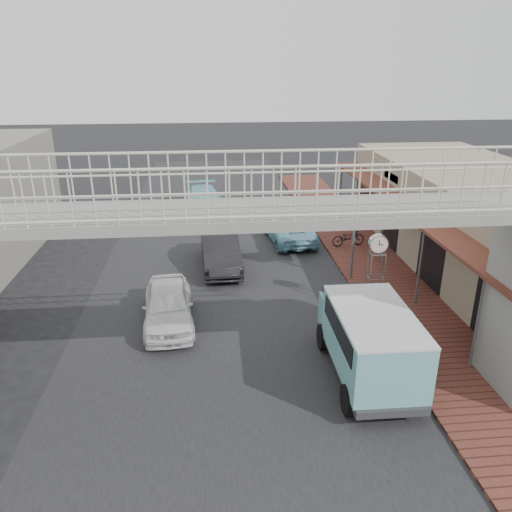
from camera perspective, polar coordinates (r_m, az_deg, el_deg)
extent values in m
plane|color=black|center=(16.76, -3.46, -8.24)|extent=(120.00, 120.00, 0.00)
cube|color=black|center=(16.76, -3.46, -8.23)|extent=(10.00, 60.00, 0.01)
cube|color=brown|center=(20.59, 14.59, -2.90)|extent=(3.00, 40.00, 0.10)
cube|color=gray|center=(22.68, 24.99, 3.27)|extent=(6.00, 18.00, 4.00)
cube|color=brown|center=(20.96, 17.51, 5.52)|extent=(1.80, 18.00, 0.12)
cube|color=silver|center=(24.15, 15.28, 8.74)|extent=(0.08, 2.60, 0.90)
cube|color=#B21914|center=(18.40, 22.13, 4.09)|extent=(0.08, 2.20, 0.80)
cube|color=gray|center=(11.04, -3.22, 4.76)|extent=(14.00, 2.00, 0.24)
cube|color=beige|center=(11.80, -3.49, 9.19)|extent=(14.00, 0.08, 1.10)
cube|color=beige|center=(9.95, -3.06, 6.90)|extent=(14.00, 0.08, 1.10)
imported|color=white|center=(16.97, -10.01, -5.54)|extent=(1.91, 4.14, 1.37)
imported|color=black|center=(21.30, -4.07, 0.56)|extent=(1.74, 4.47, 1.45)
imported|color=#71B2C5|center=(24.48, 3.79, 3.03)|extent=(2.36, 4.43, 1.19)
imported|color=#80CEDE|center=(29.04, -6.07, 6.22)|extent=(2.35, 5.25, 1.50)
cylinder|color=black|center=(15.61, 7.70, -9.15)|extent=(0.28, 0.80, 0.79)
cylinder|color=black|center=(16.06, 13.95, -8.69)|extent=(0.28, 0.80, 0.79)
cylinder|color=black|center=(13.14, 10.58, -15.86)|extent=(0.28, 0.80, 0.79)
cylinder|color=black|center=(13.68, 18.01, -14.99)|extent=(0.28, 0.80, 0.79)
cube|color=#6CB8BC|center=(13.80, 13.17, -9.41)|extent=(1.97, 3.65, 1.53)
cube|color=#6CB8BC|center=(15.67, 10.83, -6.37)|extent=(1.85, 1.04, 1.02)
cube|color=black|center=(13.60, 13.32, -7.89)|extent=(2.01, 2.97, 0.57)
cube|color=silver|center=(13.42, 13.46, -6.49)|extent=(2.00, 3.65, 0.07)
imported|color=black|center=(23.96, 10.50, 2.12)|extent=(1.65, 0.76, 0.84)
imported|color=black|center=(28.85, 6.12, 5.84)|extent=(1.71, 0.49, 1.03)
cylinder|color=#59595B|center=(18.18, 12.51, -2.35)|extent=(0.04, 0.04, 2.03)
cylinder|color=#59595B|center=(18.30, 13.98, -2.33)|extent=(0.04, 0.04, 2.03)
cylinder|color=#59595B|center=(17.76, 12.86, -2.98)|extent=(0.04, 0.04, 2.03)
cylinder|color=#59595B|center=(17.88, 14.36, -2.95)|extent=(0.04, 0.04, 2.03)
cylinder|color=silver|center=(17.54, 13.80, 1.40)|extent=(0.67, 0.28, 0.66)
cylinder|color=beige|center=(17.43, 13.90, 1.26)|extent=(0.58, 0.06, 0.58)
cylinder|color=beige|center=(17.65, 13.71, 1.53)|extent=(0.58, 0.06, 0.58)
cylinder|color=#59595B|center=(20.03, 11.05, 1.98)|extent=(0.11, 0.11, 3.32)
cube|color=black|center=(19.64, 11.35, 5.25)|extent=(1.35, 0.39, 1.03)
cone|color=black|center=(20.14, 13.76, 5.45)|extent=(0.96, 1.38, 1.26)
cube|color=white|center=(19.59, 11.25, 5.05)|extent=(0.89, 0.22, 0.69)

